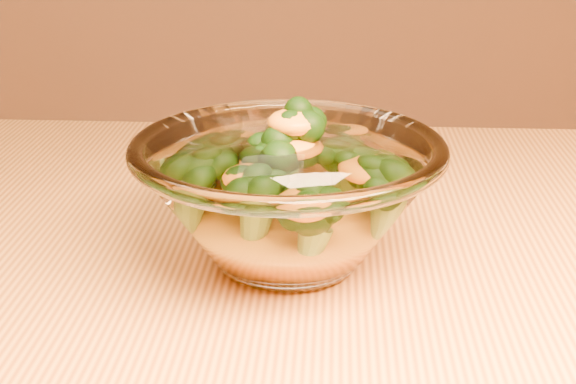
{
  "coord_description": "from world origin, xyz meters",
  "views": [
    {
      "loc": [
        0.1,
        -0.34,
        0.98
      ],
      "look_at": [
        0.07,
        0.11,
        0.8
      ],
      "focal_mm": 50.0,
      "sensor_mm": 36.0,
      "label": 1
    }
  ],
  "objects": [
    {
      "name": "broccoli_heap",
      "position": [
        0.07,
        0.11,
        0.81
      ],
      "size": [
        0.13,
        0.13,
        0.07
      ],
      "color": "black",
      "rests_on": "cheese_sauce"
    },
    {
      "name": "cheese_sauce",
      "position": [
        0.07,
        0.11,
        0.78
      ],
      "size": [
        0.11,
        0.11,
        0.03
      ],
      "primitive_type": "ellipsoid",
      "color": "orange",
      "rests_on": "glass_bowl"
    },
    {
      "name": "glass_bowl",
      "position": [
        0.07,
        0.11,
        0.79
      ],
      "size": [
        0.19,
        0.19,
        0.08
      ],
      "color": "white",
      "rests_on": "table"
    }
  ]
}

